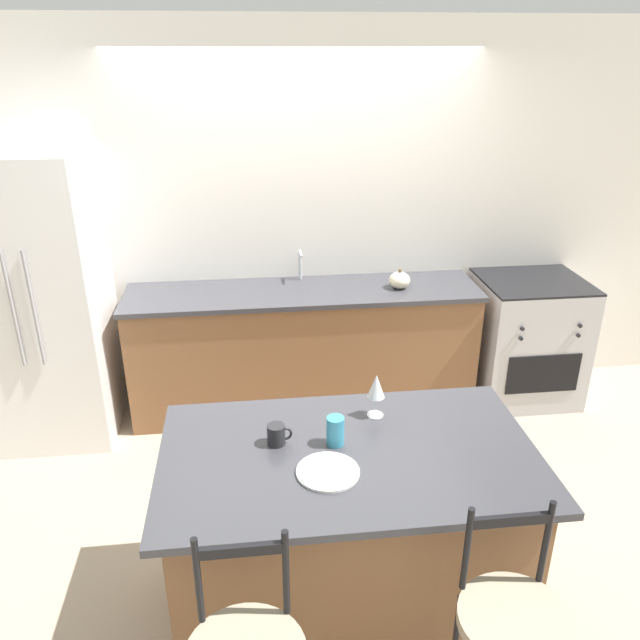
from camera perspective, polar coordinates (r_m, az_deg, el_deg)
name	(u,v)px	position (r m, az deg, el deg)	size (l,w,h in m)	color
ground_plane	(309,428)	(4.51, -1.02, -9.88)	(18.00, 18.00, 0.00)	tan
wall_back	(298,220)	(4.56, -1.99, 9.15)	(6.00, 0.07, 2.70)	silver
back_counter	(304,348)	(4.59, -1.51, -2.55)	(2.49, 0.64, 0.93)	brown
sink_faucet	(300,262)	(4.54, -1.82, 5.34)	(0.02, 0.13, 0.22)	#ADAFB5
kitchen_island	(347,534)	(3.01, 2.52, -18.98)	(1.62, 0.96, 0.91)	brown
refrigerator	(45,300)	(4.49, -23.81, 1.70)	(0.74, 0.80, 1.94)	white
oven_range	(526,339)	(4.97, 18.28, -1.63)	(0.75, 0.69, 0.94)	#B7B7BC
dinner_plate	(328,471)	(2.61, 0.72, -13.65)	(0.26, 0.26, 0.02)	white
wine_glass	(376,387)	(2.90, 5.16, -6.12)	(0.08, 0.08, 0.22)	white
coffee_mug	(277,435)	(2.76, -3.97, -10.41)	(0.11, 0.08, 0.09)	#232326
tumbler_cup	(335,431)	(2.74, 1.41, -10.11)	(0.08, 0.08, 0.13)	teal
pumpkin_decoration	(399,280)	(4.44, 7.28, 3.64)	(0.15, 0.15, 0.14)	beige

